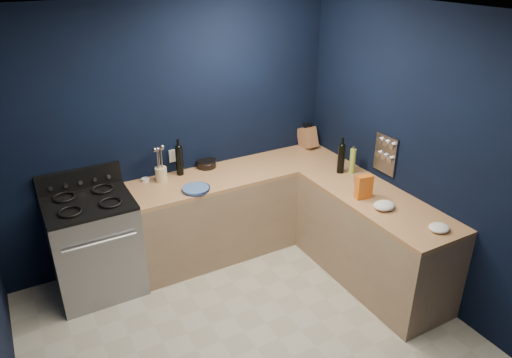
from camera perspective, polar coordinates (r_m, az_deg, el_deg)
floor at (r=4.15m, az=0.05°, el=-19.79°), size 3.50×3.50×0.02m
ceiling at (r=2.93m, az=0.07°, el=18.99°), size 3.50×3.50×0.02m
wall_back at (r=4.82m, az=-10.19°, el=5.28°), size 3.50×0.02×2.60m
wall_right at (r=4.39m, az=20.60°, el=1.89°), size 0.02×3.50×2.60m
cab_back at (r=5.12m, az=-1.87°, el=-3.77°), size 2.30×0.63×0.86m
top_back at (r=4.92m, az=-1.95°, el=0.79°), size 2.30×0.63×0.04m
cab_right at (r=4.74m, az=13.79°, el=-7.26°), size 0.63×1.67×0.86m
top_right at (r=4.52m, az=14.38°, el=-2.46°), size 0.63×1.67×0.04m
gas_range at (r=4.71m, az=-18.74°, el=-7.79°), size 0.76×0.66×0.92m
oven_door at (r=4.45m, az=-17.87°, el=-9.93°), size 0.59×0.02×0.42m
cooktop at (r=4.47m, az=-19.59°, el=-2.70°), size 0.76×0.66×0.03m
backguard at (r=4.70m, az=-20.48°, el=-0.02°), size 0.76×0.06×0.20m
spice_panel at (r=4.75m, az=15.32°, el=2.90°), size 0.02×0.28×0.38m
wall_outlet at (r=4.88m, az=-9.91°, el=2.78°), size 0.09×0.02×0.13m
plate_stack at (r=4.53m, az=-7.26°, el=-1.22°), size 0.33×0.33×0.03m
ramekin at (r=4.80m, az=-13.14°, el=-0.09°), size 0.08×0.08×0.03m
utensil_crock at (r=4.75m, az=-11.34°, el=0.56°), size 0.12×0.12×0.15m
wine_bottle_back at (r=4.82m, az=-9.20°, el=2.17°), size 0.08×0.08×0.30m
lemon_basket at (r=5.00m, az=-6.00°, el=1.86°), size 0.23×0.23×0.08m
knife_block at (r=5.50m, az=6.21°, el=5.00°), size 0.15×0.28×0.29m
wine_bottle_right at (r=4.88m, az=10.20°, el=2.37°), size 0.08×0.08×0.30m
oil_bottle at (r=4.90m, az=11.52°, el=2.13°), size 0.07×0.07×0.26m
spice_jar_near at (r=4.73m, az=11.95°, el=0.07°), size 0.06×0.06×0.10m
spice_jar_far at (r=4.67m, az=12.06°, el=-0.30°), size 0.05×0.05×0.09m
crouton_bag at (r=4.43m, az=12.86°, el=-0.93°), size 0.16×0.09×0.22m
towel_front at (r=4.32m, az=15.14°, el=-3.09°), size 0.20×0.17×0.07m
towel_end at (r=4.14m, az=21.16°, el=-5.49°), size 0.18×0.16×0.05m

